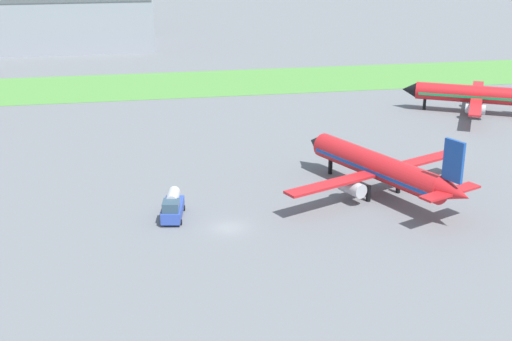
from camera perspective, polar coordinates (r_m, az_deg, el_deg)
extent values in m
plane|color=slate|center=(84.85, -2.28, -4.76)|extent=(600.00, 600.00, 0.00)
cube|color=#549342|center=(162.77, -6.56, 7.08)|extent=(360.00, 28.00, 0.08)
cylinder|color=red|center=(142.10, 17.53, 6.03)|extent=(21.01, 13.62, 3.38)
cone|color=black|center=(142.70, 12.59, 6.53)|extent=(4.29, 4.38, 3.31)
cube|color=#198C4C|center=(142.15, 17.52, 5.93)|extent=(19.96, 13.09, 0.47)
cube|color=red|center=(135.05, 17.68, 5.08)|extent=(8.99, 13.96, 0.34)
cube|color=red|center=(149.42, 17.82, 6.40)|extent=(8.99, 13.96, 0.34)
cylinder|color=#B7BABF|center=(137.92, 17.65, 4.85)|extent=(4.13, 3.41, 1.86)
cylinder|color=#B7BABF|center=(147.10, 17.75, 5.73)|extent=(4.13, 3.41, 1.86)
cylinder|color=black|center=(143.08, 13.73, 5.33)|extent=(0.61, 0.61, 2.15)
cylinder|color=black|center=(140.15, 18.01, 4.63)|extent=(0.61, 0.61, 2.15)
cylinder|color=black|center=(145.31, 18.05, 5.14)|extent=(0.61, 0.61, 2.15)
cylinder|color=red|center=(95.49, 9.93, 0.38)|extent=(12.45, 22.64, 3.54)
cone|color=black|center=(104.60, 5.08, 2.30)|extent=(4.46, 4.33, 3.47)
cone|color=red|center=(86.81, 16.07, -1.79)|extent=(4.71, 5.39, 3.18)
cube|color=#19479E|center=(95.58, 9.92, 0.23)|extent=(12.00, 21.49, 0.50)
cube|color=red|center=(90.32, 6.63, -1.00)|extent=(15.05, 8.20, 0.35)
cube|color=red|center=(100.56, 13.35, 0.75)|extent=(15.05, 8.20, 0.35)
cylinder|color=#B7BABF|center=(92.50, 7.91, -1.39)|extent=(3.32, 4.31, 1.94)
cylinder|color=#B7BABF|center=(99.03, 12.19, -0.23)|extent=(3.32, 4.31, 1.94)
cube|color=#19479E|center=(85.90, 15.99, 0.76)|extent=(1.54, 2.82, 5.14)
cube|color=red|center=(85.60, 14.76, -2.03)|extent=(4.90, 3.56, 0.28)
cube|color=red|center=(88.87, 16.70, -1.41)|extent=(4.90, 3.56, 0.28)
cylinder|color=black|center=(103.16, 6.16, 0.33)|extent=(0.64, 0.64, 2.25)
cylinder|color=black|center=(93.58, 9.26, -1.87)|extent=(0.64, 0.64, 2.25)
cylinder|color=black|center=(97.27, 11.66, -1.19)|extent=(0.64, 0.64, 2.25)
cube|color=#334FB2|center=(87.95, -6.88, -3.24)|extent=(3.47, 6.81, 1.40)
cylinder|color=silver|center=(88.11, -6.86, -2.16)|extent=(2.12, 3.78, 1.54)
cube|color=#334C60|center=(85.78, -7.03, -2.91)|extent=(2.39, 2.65, 1.20)
cylinder|color=black|center=(86.02, -6.21, -4.26)|extent=(0.37, 0.73, 0.70)
cylinder|color=black|center=(86.28, -7.80, -4.25)|extent=(0.37, 0.73, 0.70)
cylinder|color=black|center=(90.18, -5.96, -3.09)|extent=(0.37, 0.73, 0.70)
cylinder|color=black|center=(90.43, -7.47, -3.09)|extent=(0.37, 0.73, 0.70)
cube|color=#9399A3|center=(218.26, -15.25, 12.07)|extent=(49.70, 27.72, 17.78)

